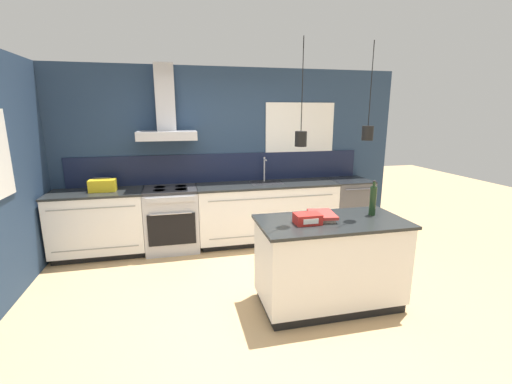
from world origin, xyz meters
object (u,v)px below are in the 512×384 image
Objects in this scene: red_supply_box at (308,219)px; yellow_toolbox at (103,185)px; oven_range at (172,219)px; bottle_on_island at (373,200)px; dishwasher at (348,207)px; book_stack at (321,216)px.

yellow_toolbox is (-2.19, 1.93, 0.03)m from red_supply_box.
yellow_toolbox is at bearing 179.72° from oven_range.
oven_range is at bearing 138.88° from bottle_on_island.
yellow_toolbox is at bearing 180.00° from dishwasher.
dishwasher is at bearing 54.90° from book_stack.
dishwasher is 2.48m from red_supply_box.
yellow_toolbox reaches higher than oven_range.
red_supply_box reaches higher than book_stack.
red_supply_box is (-0.19, -0.11, 0.02)m from book_stack.
bottle_on_island is 0.59m from book_stack.
bottle_on_island reaches higher than red_supply_box.
dishwasher is at bearing 68.58° from bottle_on_island.
red_supply_box is at bearing -55.85° from oven_range.
bottle_on_island is 1.46× the size of red_supply_box.
oven_range is at bearing 124.15° from red_supply_box.
oven_range is at bearing 129.41° from book_stack.
oven_range and dishwasher have the same top height.
bottle_on_island is at bearing -111.42° from dishwasher.
oven_range is 3.65× the size of red_supply_box.
book_stack is 1.46× the size of red_supply_box.
dishwasher is (2.78, 0.00, -0.00)m from oven_range.
dishwasher is at bearing 0.09° from oven_range.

